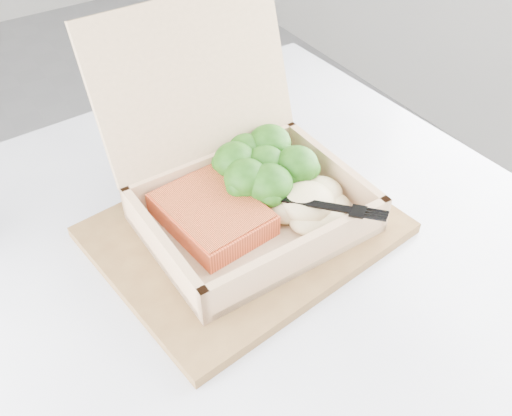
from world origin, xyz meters
TOP-DOWN VIEW (x-y plane):
  - cafe_table at (0.66, -0.59)m, footprint 0.84×0.84m
  - serving_tray at (0.71, -0.54)m, footprint 0.35×0.29m
  - takeout_container at (0.72, -0.50)m, footprint 0.25×0.26m
  - salmon_fillet at (0.67, -0.52)m, footprint 0.11×0.14m
  - broccoli_pile at (0.76, -0.50)m, footprint 0.13×0.13m
  - mashed_potatoes at (0.77, -0.57)m, footprint 0.11×0.09m
  - plastic_fork at (0.75, -0.57)m, footprint 0.09×0.13m
  - receipt at (0.68, -0.35)m, footprint 0.14×0.18m

SIDE VIEW (x-z plane):
  - cafe_table at x=0.66m, z-range 0.18..0.91m
  - receipt at x=0.68m, z-range 0.73..0.73m
  - serving_tray at x=0.71m, z-range 0.73..0.75m
  - salmon_fillet at x=0.67m, z-range 0.76..0.78m
  - mashed_potatoes at x=0.77m, z-range 0.76..0.79m
  - broccoli_pile at x=0.76m, z-range 0.76..0.80m
  - plastic_fork at x=0.75m, z-range 0.78..0.80m
  - takeout_container at x=0.72m, z-range 0.69..0.91m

